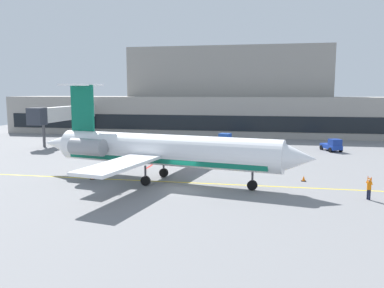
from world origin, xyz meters
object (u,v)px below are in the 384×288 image
Objects in this scene: regional_jet at (160,150)px; marshaller at (369,188)px; belt_loader at (332,145)px; pushback_tractor at (230,141)px; baggage_tug at (92,148)px.

regional_jet reaches higher than marshaller.
marshaller is (-1.30, -26.79, 0.10)m from belt_loader.
pushback_tractor is 1.11× the size of belt_loader.
baggage_tug is 35.01m from belt_loader.
baggage_tug is at bearing -164.97° from belt_loader.
regional_jet is 6.40× the size of pushback_tractor.
marshaller is at bearing -28.58° from baggage_tug.
regional_jet reaches higher than belt_loader.
baggage_tug is 0.89× the size of pushback_tractor.
pushback_tractor is at bearing 28.78° from baggage_tug.
belt_loader is at bearing 15.03° from baggage_tug.
regional_jet is at bearing -46.20° from baggage_tug.
pushback_tractor is 2.33× the size of marshaller.
baggage_tug is 2.08× the size of marshaller.
pushback_tractor reaches higher than baggage_tug.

